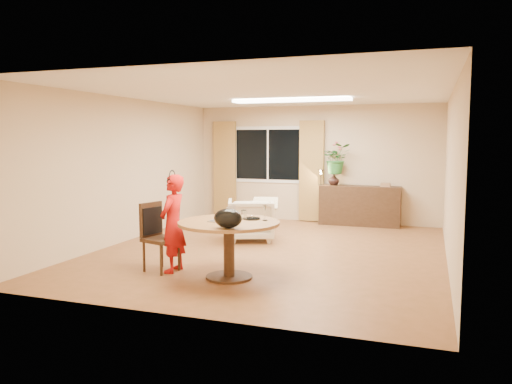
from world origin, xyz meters
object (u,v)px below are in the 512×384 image
at_px(dining_chair, 161,237).
at_px(child, 173,223).
at_px(dining_table, 229,234).
at_px(sideboard, 360,206).
at_px(armchair, 251,220).

distance_m(dining_chair, child, 0.26).
bearing_deg(dining_table, sideboard, 77.15).
bearing_deg(sideboard, dining_chair, -114.04).
distance_m(child, sideboard, 5.10).
xyz_separation_m(dining_chair, child, (0.17, 0.04, 0.20)).
height_order(dining_table, dining_chair, dining_chair).
bearing_deg(child, armchair, 172.74).
bearing_deg(child, dining_chair, -76.98).
distance_m(dining_table, sideboard, 4.88).
bearing_deg(armchair, dining_chair, 58.76).
distance_m(dining_chair, armchair, 2.51).
height_order(child, armchair, child).
bearing_deg(armchair, sideboard, -147.53).
relative_size(dining_chair, armchair, 1.15).
distance_m(dining_table, dining_chair, 1.04).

